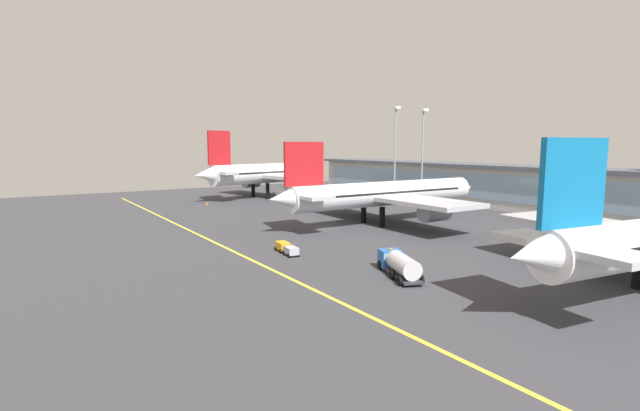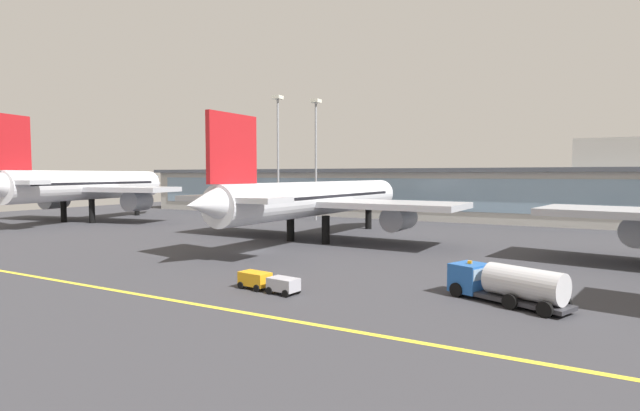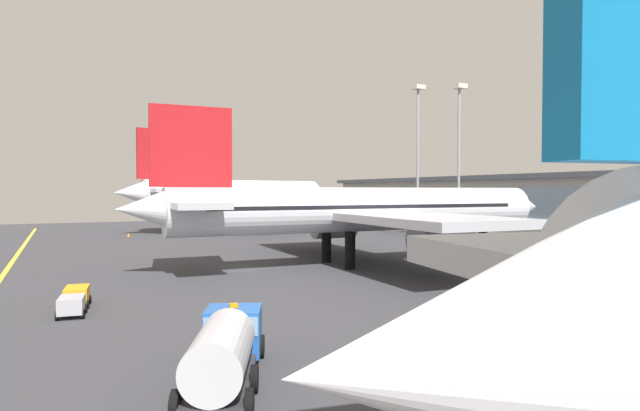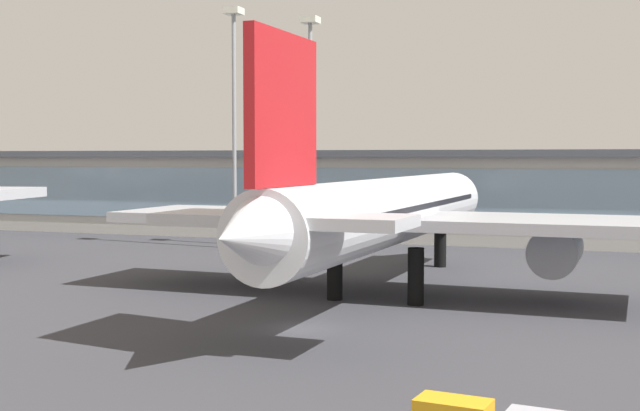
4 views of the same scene
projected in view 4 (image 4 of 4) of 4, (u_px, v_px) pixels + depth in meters
The scene contains 5 objects.
ground_plane at pixel (302, 329), 48.64m from camera, with size 190.56×190.56×0.00m, color #38383D.
terminal_building at pixel (481, 192), 98.71m from camera, with size 139.11×14.00×15.98m.
airliner_near_right at pixel (387, 214), 60.12m from camera, with size 41.43×51.53×16.23m.
apron_light_mast_west at pixel (234, 94), 90.70m from camera, with size 1.80×1.80×26.01m.
apron_light_mast_centre at pixel (310, 99), 90.04m from camera, with size 1.80×1.80×24.95m.
Camera 4 is at (16.94, -45.08, 9.97)m, focal length 47.14 mm.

